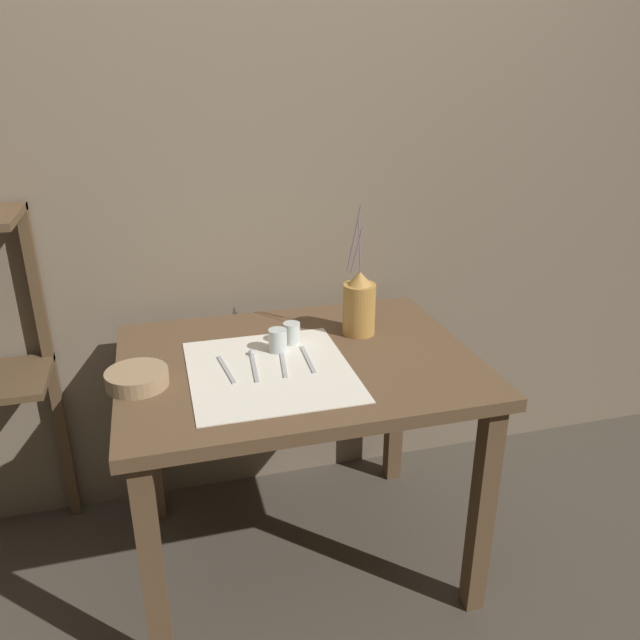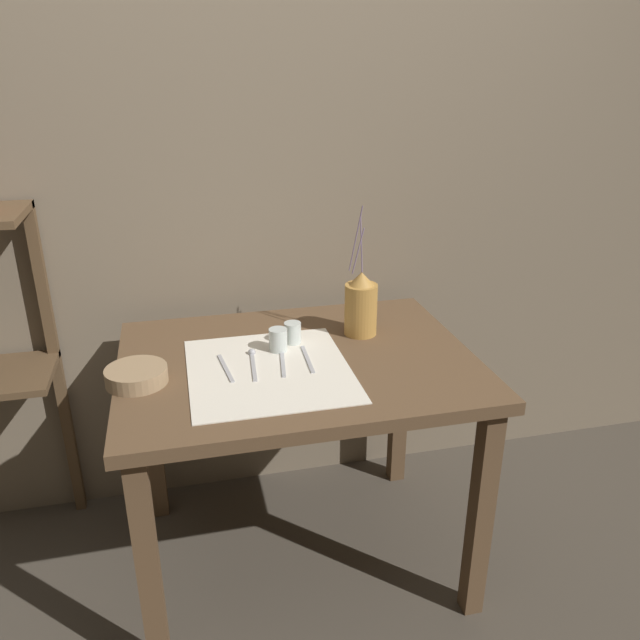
% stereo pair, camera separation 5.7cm
% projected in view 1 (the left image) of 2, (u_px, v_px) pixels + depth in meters
% --- Properties ---
extents(ground_plane, '(12.00, 12.00, 0.00)m').
position_uv_depth(ground_plane, '(301.00, 555.00, 2.24)').
color(ground_plane, '#473F35').
extents(stone_wall_back, '(7.00, 0.06, 2.40)m').
position_uv_depth(stone_wall_back, '(263.00, 194.00, 2.25)').
color(stone_wall_back, '#7A6B56').
rests_on(stone_wall_back, ground_plane).
extents(wooden_table, '(1.09, 0.83, 0.79)m').
position_uv_depth(wooden_table, '(298.00, 389.00, 1.98)').
color(wooden_table, brown).
rests_on(wooden_table, ground_plane).
extents(linen_cloth, '(0.48, 0.53, 0.00)m').
position_uv_depth(linen_cloth, '(270.00, 370.00, 1.86)').
color(linen_cloth, silver).
rests_on(linen_cloth, wooden_table).
extents(pitcher_with_flowers, '(0.11, 0.11, 0.44)m').
position_uv_depth(pitcher_with_flowers, '(359.00, 305.00, 2.08)').
color(pitcher_with_flowers, '#B7843D').
rests_on(pitcher_with_flowers, wooden_table).
extents(wooden_bowl, '(0.18, 0.18, 0.05)m').
position_uv_depth(wooden_bowl, '(137.00, 378.00, 1.77)').
color(wooden_bowl, '#9E7F5B').
rests_on(wooden_bowl, wooden_table).
extents(glass_tumbler_near, '(0.06, 0.06, 0.07)m').
position_uv_depth(glass_tumbler_near, '(278.00, 340.00, 1.97)').
color(glass_tumbler_near, silver).
rests_on(glass_tumbler_near, wooden_table).
extents(glass_tumbler_far, '(0.06, 0.06, 0.07)m').
position_uv_depth(glass_tumbler_far, '(292.00, 333.00, 2.03)').
color(glass_tumbler_far, silver).
rests_on(glass_tumbler_far, wooden_table).
extents(knife_center, '(0.03, 0.19, 0.00)m').
position_uv_depth(knife_center, '(226.00, 369.00, 1.86)').
color(knife_center, '#A8A8AD').
rests_on(knife_center, wooden_table).
extents(spoon_outer, '(0.03, 0.20, 0.02)m').
position_uv_depth(spoon_outer, '(253.00, 359.00, 1.92)').
color(spoon_outer, '#A8A8AD').
rests_on(spoon_outer, wooden_table).
extents(spoon_inner, '(0.04, 0.20, 0.02)m').
position_uv_depth(spoon_inner, '(282.00, 355.00, 1.95)').
color(spoon_inner, '#A8A8AD').
rests_on(spoon_inner, wooden_table).
extents(fork_outer, '(0.02, 0.19, 0.00)m').
position_uv_depth(fork_outer, '(308.00, 359.00, 1.92)').
color(fork_outer, '#A8A8AD').
rests_on(fork_outer, wooden_table).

